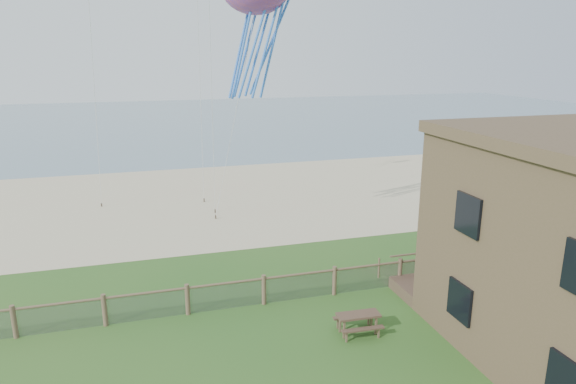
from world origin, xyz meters
name	(u,v)px	position (x,y,z in m)	size (l,w,h in m)	color
sand_beach	(209,199)	(0.00, 22.00, 0.00)	(72.00, 20.00, 0.02)	#C6B08F
ocean	(169,121)	(0.00, 66.00, 0.00)	(160.00, 68.00, 0.02)	slate
chainlink_fence	(264,291)	(0.00, 6.00, 0.55)	(36.20, 0.20, 1.25)	brown
motel_deck	(550,271)	(13.00, 5.00, 0.25)	(15.00, 2.00, 0.50)	brown
picnic_table	(358,325)	(2.71, 2.91, 0.33)	(1.54, 1.16, 0.65)	brown
octopus_kite	(256,26)	(1.76, 14.42, 11.03)	(3.56, 2.52, 7.34)	#E85824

